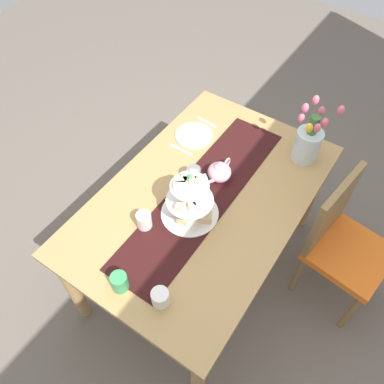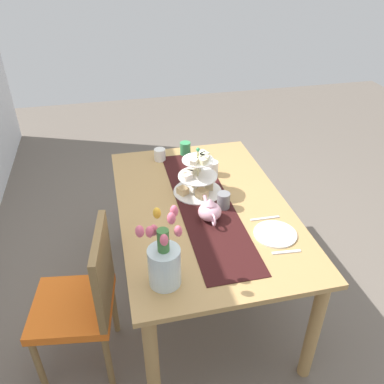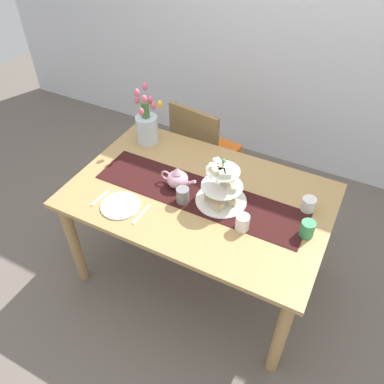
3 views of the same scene
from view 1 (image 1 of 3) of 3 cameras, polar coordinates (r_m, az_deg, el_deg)
ground_plane at (r=2.73m, az=1.43°, el=-10.34°), size 8.00×8.00×0.00m
dining_table at (r=2.18m, az=1.77°, el=-2.26°), size 1.54×0.99×0.75m
chair_left at (r=2.39m, az=21.09°, el=-6.63°), size 0.48×0.48×0.91m
table_runner at (r=2.10m, az=1.59°, el=-0.41°), size 1.29×0.31×0.00m
tiered_cake_stand at (r=1.94m, az=-0.26°, el=-1.42°), size 0.30×0.30×0.30m
teapot at (r=2.13m, az=4.05°, el=3.03°), size 0.24×0.13×0.14m
tulip_vase at (r=2.28m, az=16.66°, el=7.16°), size 0.21×0.20×0.41m
cream_jug at (r=1.76m, az=-4.66°, el=-15.15°), size 0.08×0.08×0.08m
dinner_plate_left at (r=2.41m, az=0.29°, el=8.30°), size 0.23×0.23×0.01m
fork_left at (r=2.50m, az=2.17°, el=10.15°), size 0.03×0.15×0.01m
knife_left at (r=2.32m, az=-1.71°, el=6.23°), size 0.02×0.17×0.01m
mug_grey at (r=2.12m, az=0.24°, el=2.53°), size 0.08×0.08×0.09m
mug_white_text at (r=1.96m, az=-7.02°, el=-4.16°), size 0.08×0.08×0.09m
mug_orange at (r=1.81m, az=-10.55°, el=-12.82°), size 0.08×0.08×0.09m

